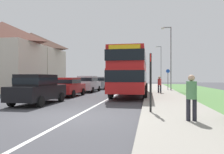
{
  "coord_description": "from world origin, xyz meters",
  "views": [
    {
      "loc": [
        2.93,
        -8.11,
        1.58
      ],
      "look_at": [
        0.56,
        5.4,
        1.6
      ],
      "focal_mm": 33.85,
      "sensor_mm": 36.0,
      "label": 1
    }
  ],
  "objects_px": {
    "bus_stop_sign": "(151,78)",
    "street_lamp_mid": "(170,54)",
    "double_decker_bus": "(131,71)",
    "parked_car_black": "(38,88)",
    "pedestrian_walking_away": "(160,84)",
    "parked_car_red": "(68,86)",
    "pedestrian_at_stop": "(191,95)",
    "street_lamp_far": "(161,63)",
    "cycle_route_sign": "(168,79)",
    "parked_car_grey": "(100,82)",
    "parked_car_silver": "(88,83)"
  },
  "relations": [
    {
      "from": "double_decker_bus",
      "to": "pedestrian_walking_away",
      "type": "height_order",
      "value": "double_decker_bus"
    },
    {
      "from": "parked_car_black",
      "to": "cycle_route_sign",
      "type": "bearing_deg",
      "value": 57.97
    },
    {
      "from": "bus_stop_sign",
      "to": "street_lamp_far",
      "type": "bearing_deg",
      "value": 86.28
    },
    {
      "from": "cycle_route_sign",
      "to": "parked_car_red",
      "type": "bearing_deg",
      "value": -135.54
    },
    {
      "from": "parked_car_silver",
      "to": "parked_car_grey",
      "type": "height_order",
      "value": "parked_car_silver"
    },
    {
      "from": "parked_car_grey",
      "to": "bus_stop_sign",
      "type": "relative_size",
      "value": 1.6
    },
    {
      "from": "parked_car_silver",
      "to": "parked_car_grey",
      "type": "xyz_separation_m",
      "value": [
        0.1,
        5.39,
        -0.04
      ]
    },
    {
      "from": "parked_car_black",
      "to": "parked_car_red",
      "type": "relative_size",
      "value": 1.08
    },
    {
      "from": "double_decker_bus",
      "to": "pedestrian_at_stop",
      "type": "relative_size",
      "value": 5.75
    },
    {
      "from": "parked_car_grey",
      "to": "pedestrian_walking_away",
      "type": "bearing_deg",
      "value": -44.62
    },
    {
      "from": "street_lamp_mid",
      "to": "pedestrian_at_stop",
      "type": "bearing_deg",
      "value": -93.13
    },
    {
      "from": "parked_car_silver",
      "to": "parked_car_black",
      "type": "bearing_deg",
      "value": -89.8
    },
    {
      "from": "street_lamp_mid",
      "to": "street_lamp_far",
      "type": "distance_m",
      "value": 19.13
    },
    {
      "from": "pedestrian_walking_away",
      "to": "bus_stop_sign",
      "type": "relative_size",
      "value": 0.64
    },
    {
      "from": "parked_car_grey",
      "to": "pedestrian_walking_away",
      "type": "height_order",
      "value": "pedestrian_walking_away"
    },
    {
      "from": "parked_car_red",
      "to": "street_lamp_far",
      "type": "bearing_deg",
      "value": 71.68
    },
    {
      "from": "parked_car_grey",
      "to": "cycle_route_sign",
      "type": "relative_size",
      "value": 1.65
    },
    {
      "from": "pedestrian_at_stop",
      "to": "parked_car_black",
      "type": "bearing_deg",
      "value": 152.68
    },
    {
      "from": "parked_car_silver",
      "to": "parked_car_grey",
      "type": "distance_m",
      "value": 5.39
    },
    {
      "from": "parked_car_red",
      "to": "bus_stop_sign",
      "type": "height_order",
      "value": "bus_stop_sign"
    },
    {
      "from": "double_decker_bus",
      "to": "street_lamp_far",
      "type": "bearing_deg",
      "value": 81.49
    },
    {
      "from": "double_decker_bus",
      "to": "street_lamp_mid",
      "type": "height_order",
      "value": "street_lamp_mid"
    },
    {
      "from": "pedestrian_at_stop",
      "to": "pedestrian_walking_away",
      "type": "relative_size",
      "value": 1.0
    },
    {
      "from": "cycle_route_sign",
      "to": "parked_car_grey",
      "type": "bearing_deg",
      "value": 166.0
    },
    {
      "from": "parked_car_black",
      "to": "street_lamp_mid",
      "type": "distance_m",
      "value": 16.03
    },
    {
      "from": "parked_car_black",
      "to": "cycle_route_sign",
      "type": "relative_size",
      "value": 1.69
    },
    {
      "from": "parked_car_black",
      "to": "parked_car_grey",
      "type": "relative_size",
      "value": 1.03
    },
    {
      "from": "double_decker_bus",
      "to": "parked_car_black",
      "type": "distance_m",
      "value": 8.2
    },
    {
      "from": "double_decker_bus",
      "to": "parked_car_red",
      "type": "xyz_separation_m",
      "value": [
        -5.08,
        -1.26,
        -1.28
      ]
    },
    {
      "from": "bus_stop_sign",
      "to": "street_lamp_mid",
      "type": "bearing_deg",
      "value": 81.64
    },
    {
      "from": "double_decker_bus",
      "to": "parked_car_silver",
      "type": "bearing_deg",
      "value": 140.33
    },
    {
      "from": "parked_car_red",
      "to": "parked_car_grey",
      "type": "distance_m",
      "value": 10.77
    },
    {
      "from": "street_lamp_mid",
      "to": "street_lamp_far",
      "type": "height_order",
      "value": "street_lamp_far"
    },
    {
      "from": "parked_car_grey",
      "to": "double_decker_bus",
      "type": "bearing_deg",
      "value": -62.86
    },
    {
      "from": "pedestrian_at_stop",
      "to": "cycle_route_sign",
      "type": "xyz_separation_m",
      "value": [
        0.78,
        17.87,
        0.45
      ]
    },
    {
      "from": "cycle_route_sign",
      "to": "street_lamp_mid",
      "type": "relative_size",
      "value": 0.35
    },
    {
      "from": "double_decker_bus",
      "to": "parked_car_grey",
      "type": "distance_m",
      "value": 10.75
    },
    {
      "from": "bus_stop_sign",
      "to": "cycle_route_sign",
      "type": "distance_m",
      "value": 16.37
    },
    {
      "from": "double_decker_bus",
      "to": "parked_car_silver",
      "type": "xyz_separation_m",
      "value": [
        -4.97,
        4.12,
        -1.2
      ]
    },
    {
      "from": "parked_car_black",
      "to": "pedestrian_at_stop",
      "type": "distance_m",
      "value": 8.85
    },
    {
      "from": "pedestrian_walking_away",
      "to": "bus_stop_sign",
      "type": "bearing_deg",
      "value": -94.7
    },
    {
      "from": "parked_car_black",
      "to": "pedestrian_walking_away",
      "type": "relative_size",
      "value": 2.55
    },
    {
      "from": "pedestrian_at_stop",
      "to": "cycle_route_sign",
      "type": "bearing_deg",
      "value": 87.51
    },
    {
      "from": "parked_car_silver",
      "to": "pedestrian_at_stop",
      "type": "xyz_separation_m",
      "value": [
        7.9,
        -14.62,
        0.04
      ]
    },
    {
      "from": "parked_car_grey",
      "to": "street_lamp_mid",
      "type": "bearing_deg",
      "value": -18.57
    },
    {
      "from": "parked_car_black",
      "to": "bus_stop_sign",
      "type": "relative_size",
      "value": 1.64
    },
    {
      "from": "street_lamp_far",
      "to": "cycle_route_sign",
      "type": "bearing_deg",
      "value": -90.42
    },
    {
      "from": "bus_stop_sign",
      "to": "street_lamp_mid",
      "type": "relative_size",
      "value": 0.36
    },
    {
      "from": "parked_car_red",
      "to": "pedestrian_at_stop",
      "type": "distance_m",
      "value": 12.23
    },
    {
      "from": "pedestrian_walking_away",
      "to": "street_lamp_mid",
      "type": "height_order",
      "value": "street_lamp_mid"
    }
  ]
}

